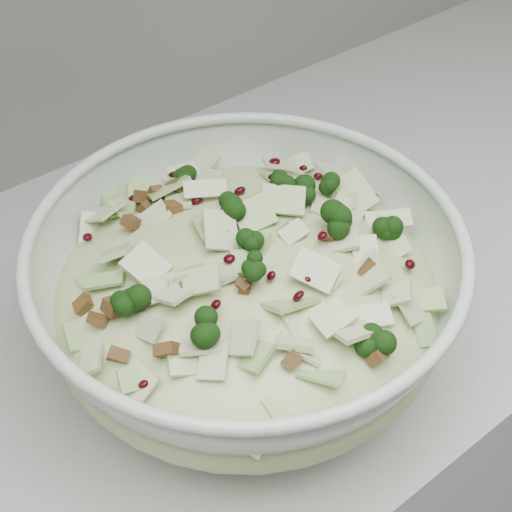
% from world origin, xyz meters
% --- Properties ---
extents(mixing_bowl, '(0.37, 0.37, 0.15)m').
position_xyz_m(mixing_bowl, '(0.60, 1.60, 0.98)').
color(mixing_bowl, silver).
rests_on(mixing_bowl, counter).
extents(salad, '(0.44, 0.44, 0.15)m').
position_xyz_m(salad, '(0.60, 1.60, 1.00)').
color(salad, beige).
rests_on(salad, mixing_bowl).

